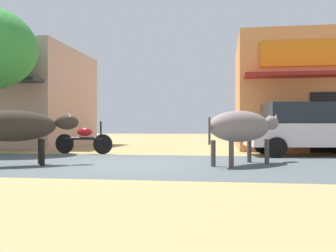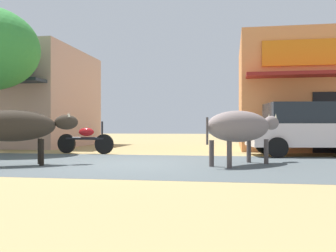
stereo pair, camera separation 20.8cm
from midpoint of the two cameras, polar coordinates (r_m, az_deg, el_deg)
name	(u,v)px [view 1 (the left image)]	position (r m, az deg, el deg)	size (l,w,h in m)	color
ground	(133,164)	(9.43, -5.87, -5.60)	(80.00, 80.00, 0.00)	#A08856
asphalt_road	(133,164)	(9.43, -5.87, -5.59)	(72.00, 5.65, 0.00)	#485052
storefront_left_cafe	(7,99)	(19.67, -23.23, 3.75)	(6.92, 6.66, 4.44)	tan
storefront_right_club	(322,95)	(17.22, 21.62, 4.31)	(6.96, 6.66, 4.45)	#D8864C
parked_hatchback_car	(306,129)	(12.66, 19.40, -0.39)	(3.95, 2.24, 1.64)	beige
parked_motorcycle	(84,139)	(13.06, -12.85, -1.97)	(2.06, 0.34, 1.08)	black
cow_near_brown	(15,126)	(9.46, -22.39, -0.06)	(2.34, 1.73, 1.28)	#2C251D
cow_far_dark	(242,127)	(9.16, 10.41, -0.12)	(2.06, 2.48, 1.28)	slate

